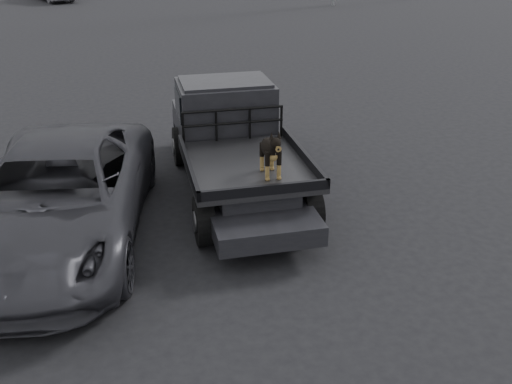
{
  "coord_description": "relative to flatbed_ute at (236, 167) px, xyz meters",
  "views": [
    {
      "loc": [
        -2.49,
        -6.9,
        4.46
      ],
      "look_at": [
        -0.93,
        -0.21,
        1.16
      ],
      "focal_mm": 40.0,
      "sensor_mm": 36.0,
      "label": 1
    }
  ],
  "objects": [
    {
      "name": "parked_suv",
      "position": [
        -2.92,
        -1.1,
        0.28
      ],
      "size": [
        3.24,
        5.65,
        1.48
      ],
      "primitive_type": "imported",
      "rotation": [
        0.0,
        0.0,
        -0.15
      ],
      "color": "#323238",
      "rests_on": "ground"
    },
    {
      "name": "ground",
      "position": [
        0.71,
        -2.28,
        -0.46
      ],
      "size": [
        120.0,
        120.0,
        0.0
      ],
      "primitive_type": "plane",
      "color": "black",
      "rests_on": "ground"
    },
    {
      "name": "flatbed_ute",
      "position": [
        0.0,
        0.0,
        0.0
      ],
      "size": [
        2.0,
        5.4,
        0.92
      ],
      "primitive_type": null,
      "color": "black",
      "rests_on": "ground"
    },
    {
      "name": "ute_cab",
      "position": [
        0.0,
        0.95,
        0.9
      ],
      "size": [
        1.72,
        1.3,
        0.88
      ],
      "primitive_type": null,
      "color": "black",
      "rests_on": "flatbed_ute"
    },
    {
      "name": "dog",
      "position": [
        0.25,
        -1.44,
        0.83
      ],
      "size": [
        0.32,
        0.6,
        0.74
      ],
      "primitive_type": null,
      "color": "black",
      "rests_on": "flatbed_ute"
    },
    {
      "name": "headache_rack",
      "position": [
        0.0,
        0.2,
        0.74
      ],
      "size": [
        1.8,
        0.08,
        0.55
      ],
      "primitive_type": null,
      "color": "black",
      "rests_on": "flatbed_ute"
    }
  ]
}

